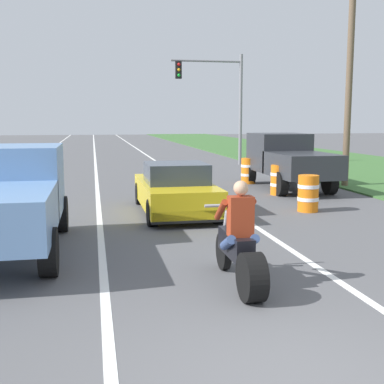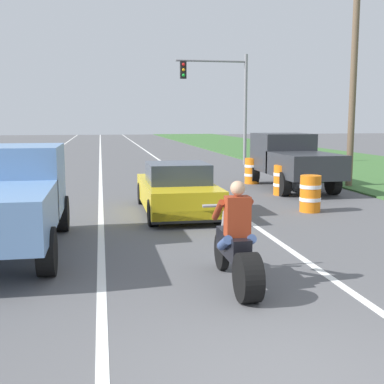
{
  "view_description": "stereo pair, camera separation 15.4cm",
  "coord_description": "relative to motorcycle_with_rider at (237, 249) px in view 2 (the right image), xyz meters",
  "views": [
    {
      "loc": [
        -1.91,
        -4.13,
        2.51
      ],
      "look_at": [
        0.1,
        6.09,
        1.0
      ],
      "focal_mm": 47.11,
      "sensor_mm": 36.0,
      "label": 1
    },
    {
      "loc": [
        -1.76,
        -4.16,
        2.51
      ],
      "look_at": [
        0.1,
        6.09,
        1.0
      ],
      "focal_mm": 47.11,
      "sensor_mm": 36.0,
      "label": 2
    }
  ],
  "objects": [
    {
      "name": "lane_stripe_left_solid",
      "position": [
        -5.6,
        17.11,
        -0.59
      ],
      "size": [
        0.14,
        120.0,
        0.01
      ],
      "primitive_type": "cube",
      "color": "white",
      "rests_on": "ground"
    },
    {
      "name": "lane_stripe_right_solid",
      "position": [
        1.6,
        17.11,
        -0.59
      ],
      "size": [
        0.14,
        120.0,
        0.01
      ],
      "primitive_type": "cube",
      "color": "white",
      "rests_on": "ground"
    },
    {
      "name": "lane_stripe_centre_dashed",
      "position": [
        -2.0,
        17.11,
        -0.59
      ],
      "size": [
        0.14,
        120.0,
        0.01
      ],
      "primitive_type": "cube",
      "color": "white",
      "rests_on": "ground"
    },
    {
      "name": "grass_verge_right",
      "position": [
        11.72,
        17.11,
        -0.56
      ],
      "size": [
        10.0,
        120.0,
        0.06
      ],
      "primitive_type": "cube",
      "color": "#3D6B33",
      "rests_on": "ground"
    },
    {
      "name": "motorcycle_with_rider",
      "position": [
        0.0,
        0.0,
        0.0
      ],
      "size": [
        0.7,
        2.21,
        1.62
      ],
      "color": "black",
      "rests_on": "ground"
    },
    {
      "name": "sports_car_yellow",
      "position": [
        0.03,
        6.16,
        0.04
      ],
      "size": [
        1.84,
        4.3,
        1.37
      ],
      "color": "yellow",
      "rests_on": "ground"
    },
    {
      "name": "pickup_truck_left_lane_light_blue",
      "position": [
        -3.72,
        2.73,
        0.51
      ],
      "size": [
        2.02,
        4.8,
        1.98
      ],
      "color": "#6B93C6",
      "rests_on": "ground"
    },
    {
      "name": "pickup_truck_right_shoulder_dark_grey",
      "position": [
        4.8,
        10.16,
        0.51
      ],
      "size": [
        2.02,
        4.8,
        1.98
      ],
      "color": "#2D3035",
      "rests_on": "ground"
    },
    {
      "name": "traffic_light_mast_near",
      "position": [
        4.75,
        19.97,
        3.36
      ],
      "size": [
        3.95,
        0.34,
        6.0
      ],
      "color": "gray",
      "rests_on": "ground"
    },
    {
      "name": "utility_pole_roadside",
      "position": [
        7.1,
        10.2,
        3.72
      ],
      "size": [
        0.24,
        0.24,
        8.63
      ],
      "primitive_type": "cylinder",
      "color": "brown",
      "rests_on": "ground"
    },
    {
      "name": "construction_barrel_nearest",
      "position": [
        3.64,
        5.72,
        -0.09
      ],
      "size": [
        0.58,
        0.58,
        1.0
      ],
      "color": "orange",
      "rests_on": "ground"
    },
    {
      "name": "construction_barrel_mid",
      "position": [
        3.97,
        8.79,
        -0.09
      ],
      "size": [
        0.58,
        0.58,
        1.0
      ],
      "color": "orange",
      "rests_on": "ground"
    },
    {
      "name": "construction_barrel_far",
      "position": [
        3.86,
        11.88,
        -0.09
      ],
      "size": [
        0.58,
        0.58,
        1.0
      ],
      "color": "orange",
      "rests_on": "ground"
    }
  ]
}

